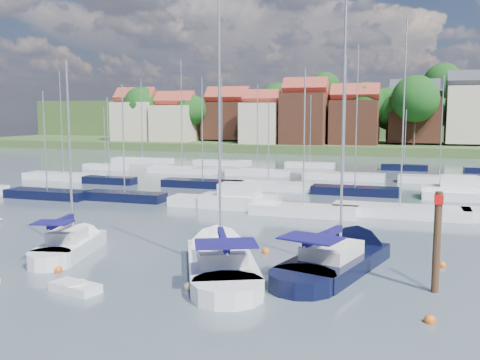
% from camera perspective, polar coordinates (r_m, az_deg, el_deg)
% --- Properties ---
extents(ground, '(260.00, 260.00, 0.00)m').
position_cam_1_polar(ground, '(65.38, 9.89, -0.32)').
color(ground, '#43535C').
rests_on(ground, ground).
extents(sailboat_left, '(4.24, 9.31, 12.37)m').
position_cam_1_polar(sailboat_left, '(34.54, -17.07, -6.57)').
color(sailboat_left, silver).
rests_on(sailboat_left, ground).
extents(sailboat_centre, '(8.33, 13.01, 17.26)m').
position_cam_1_polar(sailboat_centre, '(30.17, -2.28, -8.27)').
color(sailboat_centre, silver).
rests_on(sailboat_centre, ground).
extents(sailboat_navy, '(6.56, 12.95, 17.30)m').
position_cam_1_polar(sailboat_navy, '(30.93, 11.41, -8.02)').
color(sailboat_navy, black).
rests_on(sailboat_navy, ground).
extents(tender, '(2.67, 1.69, 0.53)m').
position_cam_1_polar(tender, '(26.81, -17.16, -10.90)').
color(tender, silver).
rests_on(tender, ground).
extents(timber_piling, '(0.40, 0.40, 7.04)m').
position_cam_1_polar(timber_piling, '(26.84, 20.18, -8.13)').
color(timber_piling, '#4C331E').
rests_on(timber_piling, ground).
extents(buoy_c, '(0.45, 0.45, 0.45)m').
position_cam_1_polar(buoy_c, '(30.33, -18.82, -9.26)').
color(buoy_c, '#D85914').
rests_on(buoy_c, ground).
extents(buoy_d, '(0.42, 0.42, 0.42)m').
position_cam_1_polar(buoy_d, '(26.26, -5.56, -11.47)').
color(buoy_d, beige).
rests_on(buoy_d, ground).
extents(buoy_e, '(0.46, 0.46, 0.46)m').
position_cam_1_polar(buoy_e, '(32.47, 2.78, -7.80)').
color(buoy_e, '#D85914').
rests_on(buoy_e, ground).
extents(buoy_f, '(0.47, 0.47, 0.47)m').
position_cam_1_polar(buoy_f, '(23.49, 19.58, -14.14)').
color(buoy_f, '#D85914').
rests_on(buoy_f, ground).
extents(buoy_g, '(0.42, 0.42, 0.42)m').
position_cam_1_polar(buoy_g, '(31.67, 20.75, -8.65)').
color(buoy_g, '#D85914').
rests_on(buoy_g, ground).
extents(marina_field, '(79.62, 41.41, 15.93)m').
position_cam_1_polar(marina_field, '(60.31, 11.03, -0.55)').
color(marina_field, silver).
rests_on(marina_field, ground).
extents(far_shore_town, '(212.46, 90.00, 22.27)m').
position_cam_1_polar(far_shore_town, '(157.06, 15.61, 5.51)').
color(far_shore_town, '#40582C').
rests_on(far_shore_town, ground).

